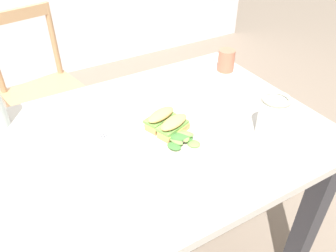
{
  "coord_description": "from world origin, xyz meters",
  "views": [
    {
      "loc": [
        -0.37,
        -0.66,
        1.41
      ],
      "look_at": [
        0.06,
        0.09,
        0.76
      ],
      "focal_mm": 35.75,
      "sensor_mm": 36.0,
      "label": 1
    }
  ],
  "objects": [
    {
      "name": "dining_table",
      "position": [
        -0.01,
        0.1,
        0.6
      ],
      "size": [
        1.17,
        0.8,
        0.74
      ],
      "color": "#BCB7AD",
      "rests_on": "ground"
    },
    {
      "name": "salad_mixed_greens",
      "position": [
        0.07,
        0.02,
        0.76
      ],
      "size": [
        0.11,
        0.13,
        0.03
      ],
      "color": "#3D7033",
      "rests_on": "plate_lunch"
    },
    {
      "name": "mason_jar_iced_tea",
      "position": [
        0.34,
        -0.08,
        0.8
      ],
      "size": [
        0.09,
        0.09,
        0.14
      ],
      "color": "gold",
      "rests_on": "dining_table"
    },
    {
      "name": "fork_on_napkin",
      "position": [
        -0.13,
        0.1,
        0.75
      ],
      "size": [
        0.03,
        0.19,
        0.0
      ],
      "color": "silver",
      "rests_on": "napkin_folded"
    },
    {
      "name": "sandwich_half_front",
      "position": [
        0.07,
        0.06,
        0.78
      ],
      "size": [
        0.12,
        0.09,
        0.06
      ],
      "color": "tan",
      "rests_on": "plate_lunch"
    },
    {
      "name": "chair_wooden_far",
      "position": [
        -0.16,
        1.08,
        0.45
      ],
      "size": [
        0.47,
        0.47,
        0.87
      ],
      "color": "tan",
      "rests_on": "ground"
    },
    {
      "name": "plate_lunch",
      "position": [
        0.06,
        0.05,
        0.74
      ],
      "size": [
        0.25,
        0.25,
        0.01
      ],
      "primitive_type": "cube",
      "color": "beige",
      "rests_on": "dining_table"
    },
    {
      "name": "napkin_folded",
      "position": [
        -0.14,
        0.09,
        0.74
      ],
      "size": [
        0.09,
        0.24,
        0.0
      ],
      "primitive_type": "cube",
      "rotation": [
        0.0,
        0.0,
        0.01
      ],
      "color": "white",
      "rests_on": "dining_table"
    },
    {
      "name": "sandwich_half_back",
      "position": [
        0.05,
        0.12,
        0.78
      ],
      "size": [
        0.12,
        0.09,
        0.06
      ],
      "color": "tan",
      "rests_on": "plate_lunch"
    },
    {
      "name": "cup_extra_side",
      "position": [
        0.49,
        0.34,
        0.79
      ],
      "size": [
        0.07,
        0.07,
        0.09
      ],
      "primitive_type": "cylinder",
      "color": "#B2664C",
      "rests_on": "dining_table"
    }
  ]
}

